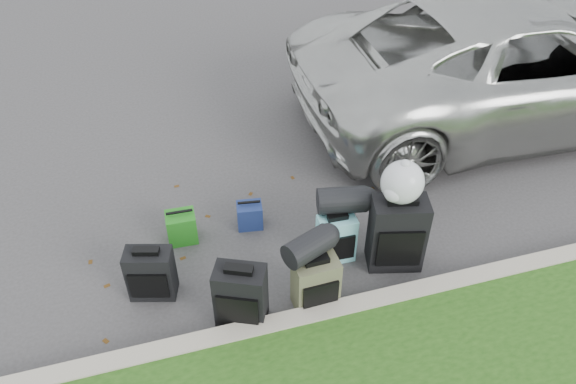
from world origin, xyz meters
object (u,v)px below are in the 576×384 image
object	(u,v)px
tote_green	(182,227)
suitcase_large_black_right	(397,233)
suitcase_small_black	(151,273)
suv	(517,61)
suitcase_large_black_left	(241,296)
tote_navy	(250,215)
suitcase_olive	(316,283)
suitcase_teal	(336,238)

from	to	relation	value
tote_green	suitcase_large_black_right	bearing A→B (deg)	-22.63
suitcase_small_black	suv	bearing A→B (deg)	36.69
suitcase_small_black	suitcase_large_black_left	size ratio (longest dim) A/B	0.84
suitcase_small_black	tote_navy	world-z (taller)	suitcase_small_black
suitcase_small_black	suitcase_olive	world-z (taller)	suitcase_olive
suitcase_small_black	suitcase_teal	world-z (taller)	suitcase_small_black
suitcase_olive	suitcase_large_black_left	bearing A→B (deg)	177.69
suitcase_small_black	tote_green	world-z (taller)	suitcase_small_black
suitcase_small_black	suitcase_teal	size ratio (longest dim) A/B	1.02
suv	tote_navy	xyz separation A→B (m)	(-3.87, -1.22, -0.66)
suitcase_teal	tote_green	world-z (taller)	suitcase_teal
suitcase_small_black	suitcase_large_black_right	world-z (taller)	suitcase_large_black_right
suitcase_small_black	suitcase_large_black_left	xyz separation A→B (m)	(0.73, -0.54, 0.05)
suitcase_large_black_right	suv	bearing A→B (deg)	53.40
tote_green	suitcase_large_black_left	bearing A→B (deg)	-70.53
suitcase_large_black_left	suitcase_small_black	bearing A→B (deg)	167.92
tote_navy	tote_green	bearing A→B (deg)	-170.57
suv	tote_green	world-z (taller)	suv
suitcase_large_black_right	suitcase_olive	bearing A→B (deg)	-148.52
tote_navy	suv	bearing A→B (deg)	26.02
suitcase_large_black_left	suitcase_teal	xyz separation A→B (m)	(1.06, 0.50, -0.06)
suv	suitcase_small_black	size ratio (longest dim) A/B	10.95
suitcase_small_black	suitcase_large_black_left	world-z (taller)	suitcase_large_black_left
suv	suitcase_olive	world-z (taller)	suv
suitcase_olive	tote_navy	size ratio (longest dim) A/B	1.94
suitcase_small_black	suitcase_large_black_left	bearing A→B (deg)	-20.56
suitcase_large_black_left	suitcase_olive	distance (m)	0.68
suitcase_small_black	tote_green	bearing A→B (deg)	76.85
tote_navy	suitcase_olive	bearing A→B (deg)	-66.15
suitcase_large_black_left	tote_navy	size ratio (longest dim) A/B	2.24
tote_green	tote_navy	xyz separation A→B (m)	(0.72, 0.01, -0.03)
suitcase_olive	suitcase_teal	size ratio (longest dim) A/B	1.06
suv	suitcase_small_black	world-z (taller)	suv
tote_green	suitcase_small_black	bearing A→B (deg)	-116.77
suitcase_large_black_left	suitcase_teal	bearing A→B (deg)	49.48
suitcase_large_black_left	suitcase_olive	size ratio (longest dim) A/B	1.15
suitcase_large_black_right	tote_green	size ratio (longest dim) A/B	2.32
suitcase_teal	suitcase_large_black_right	world-z (taller)	suitcase_large_black_right
suitcase_large_black_left	suitcase_olive	bearing A→B (deg)	23.73
suv	suitcase_large_black_right	world-z (taller)	suv
suitcase_olive	suitcase_teal	world-z (taller)	suitcase_olive
suitcase_large_black_right	tote_navy	distance (m)	1.56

